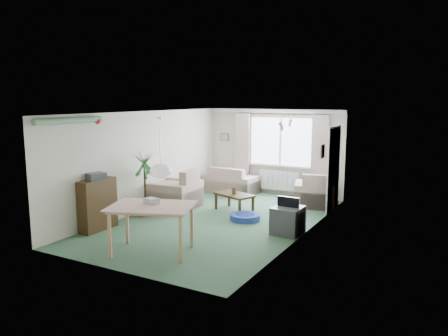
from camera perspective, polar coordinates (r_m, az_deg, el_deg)
The scene contains 25 objects.
ground at distance 9.80m, azimuth -0.85°, elevation -6.90°, with size 6.50×6.50×0.00m, color #32543B.
window at distance 12.32m, azimuth 7.42°, elevation 3.44°, with size 1.80×0.03×1.30m, color white.
curtain_rod at distance 12.19m, azimuth 7.36°, elevation 7.01°, with size 2.60×0.03×0.03m, color black.
curtain_left at distance 12.71m, azimuth 2.40°, elevation 2.64°, with size 0.45×0.08×2.00m, color beige.
curtain_right at distance 11.88m, azimuth 12.39°, elevation 1.97°, with size 0.45×0.08×2.00m, color beige.
radiator at distance 12.44m, azimuth 7.25°, elevation -1.63°, with size 1.20×0.10×0.55m, color white.
doorway at distance 10.86m, azimuth 14.15°, elevation -0.19°, with size 0.03×0.95×2.00m, color black.
pendant_lamp at distance 7.49m, azimuth -8.28°, elevation -0.39°, with size 0.36×0.36×0.36m, color white.
tinsel_garland at distance 8.84m, azimuth -19.49°, elevation 5.85°, with size 1.60×1.60×0.12m, color #196626.
bauble_cluster_a at distance 9.70m, azimuth 8.52°, elevation 6.16°, with size 0.20×0.20×0.20m, color silver.
bauble_cluster_b at distance 8.47m, azimuth 7.58°, elevation 5.76°, with size 0.20×0.20×0.20m, color silver.
wall_picture_back at distance 13.07m, azimuth 0.05°, elevation 4.06°, with size 0.28×0.03×0.22m, color brown.
wall_picture_right at distance 9.83m, azimuth 12.75°, elevation 2.15°, with size 0.03×0.24×0.30m, color brown.
sofa at distance 12.58m, azimuth 0.99°, elevation -1.54°, with size 1.51×0.80×0.75m, color beige.
armchair_corner at distance 11.26m, azimuth 11.75°, elevation -2.72°, with size 0.96×0.91×0.86m, color beige.
armchair_left at distance 10.89m, azimuth -6.39°, elevation -2.68°, with size 1.09×1.03×0.98m, color #BBAA8E.
coffee_table at distance 10.57m, azimuth 1.34°, elevation -4.51°, with size 0.96×0.53×0.43m, color black.
photo_frame at distance 10.44m, azimuth 1.30°, elevation -3.02°, with size 0.12×0.02×0.16m, color brown.
bookshelf at distance 9.39m, azimuth -16.18°, elevation -4.62°, with size 0.29×0.87×1.06m, color black.
hifi_box at distance 9.24m, azimuth -16.37°, elevation -1.04°, with size 0.28×0.35×0.14m, color #403F45.
houseplant at distance 10.16m, azimuth -10.28°, elevation -1.99°, with size 0.66×0.66×1.54m, color #1B5124.
dining_table at distance 7.85m, azimuth -9.35°, elevation -7.95°, with size 1.34×0.89×0.84m, color tan.
gift_box at distance 7.84m, azimuth -9.42°, elevation -4.35°, with size 0.25×0.18×0.12m, color #B1B0BB.
tv_cube at distance 8.93m, azimuth 8.34°, elevation -6.77°, with size 0.55×0.61×0.55m, color #36363B.
pet_bed at distance 9.85m, azimuth 2.76°, elevation -6.42°, with size 0.68×0.68×0.14m, color navy.
Camera 1 is at (4.67, -8.18, 2.71)m, focal length 35.00 mm.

